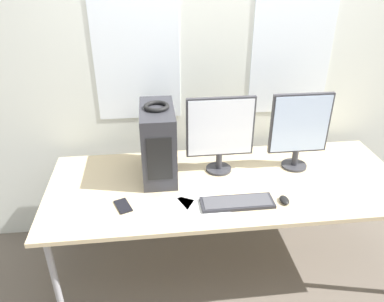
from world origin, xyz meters
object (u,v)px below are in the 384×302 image
headphones (157,106)px  cell_phone (123,206)px  monitor_main (220,131)px  pc_tower (158,143)px  keyboard (237,203)px  mouse (284,200)px  monitor_right_near (300,128)px

headphones → cell_phone: headphones is taller
headphones → monitor_main: monitor_main is taller
pc_tower → headphones: headphones is taller
keyboard → mouse: bearing=-2.5°
pc_tower → monitor_main: size_ratio=0.90×
keyboard → monitor_right_near: bearing=37.9°
pc_tower → cell_phone: (-0.23, -0.34, -0.23)m
headphones → cell_phone: 0.64m
mouse → cell_phone: mouse is taller
pc_tower → headphones: 0.25m
cell_phone → headphones: bearing=35.0°
monitor_main → mouse: 0.60m
monitor_main → cell_phone: bearing=-151.6°
pc_tower → monitor_main: bearing=0.2°
pc_tower → monitor_main: (0.41, 0.00, 0.06)m
pc_tower → monitor_main: monitor_main is taller
monitor_main → monitor_right_near: size_ratio=0.99×
mouse → cell_phone: size_ratio=0.58×
headphones → monitor_main: bearing=0.1°
headphones → cell_phone: (-0.23, -0.35, -0.49)m
cell_phone → keyboard: bearing=-25.7°
headphones → monitor_right_near: monitor_right_near is taller
pc_tower → keyboard: 0.64m
monitor_right_near → cell_phone: 1.26m
monitor_right_near → mouse: size_ratio=6.00×
monitor_main → monitor_right_near: 0.54m
mouse → pc_tower: bearing=150.8°
monitor_right_near → cell_phone: bearing=-164.2°
pc_tower → mouse: pc_tower is taller
monitor_main → cell_phone: 0.78m
headphones → keyboard: (0.45, -0.40, -0.48)m
mouse → headphones: bearing=150.8°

